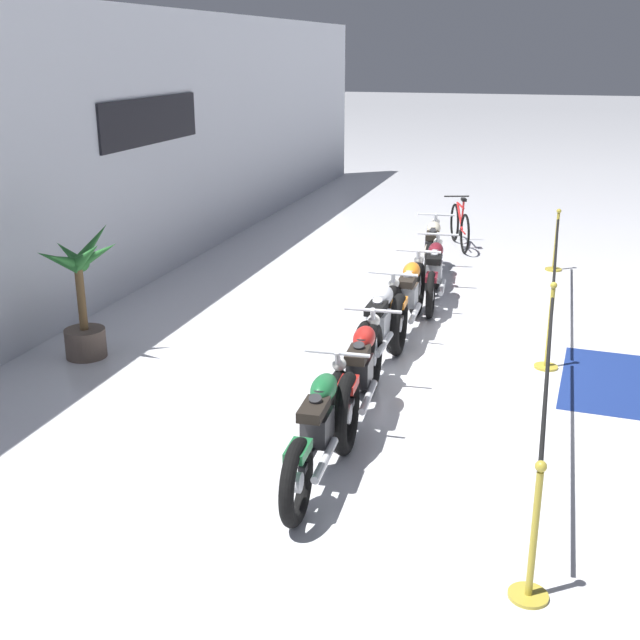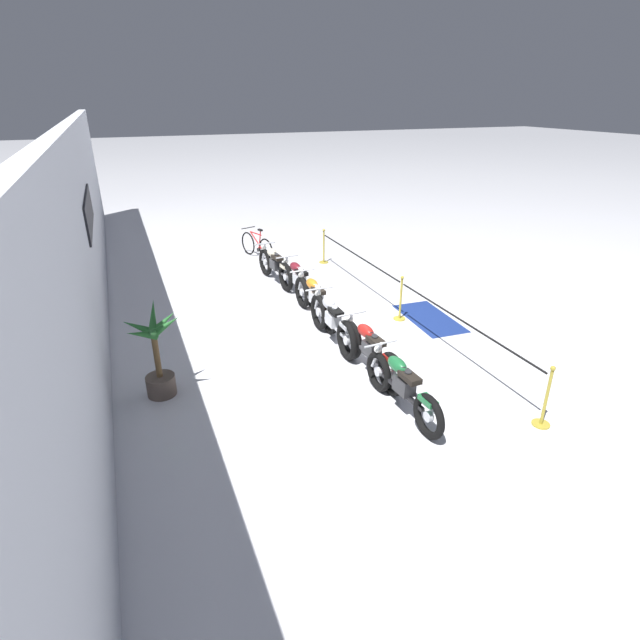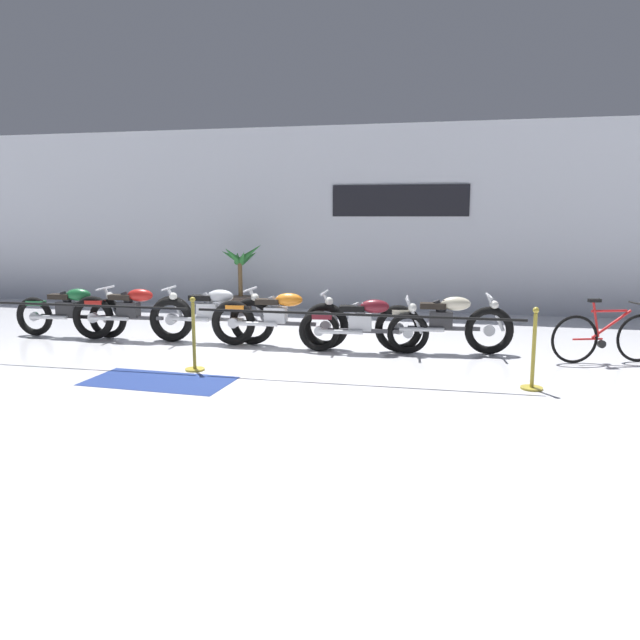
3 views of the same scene
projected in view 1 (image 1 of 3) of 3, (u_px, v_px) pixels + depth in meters
ground_plane at (444, 353)px, 9.93m from camera, size 120.00×120.00×0.00m
back_wall at (66, 166)px, 10.64m from camera, size 28.00×0.29×4.20m
motorcycle_green_0 at (319, 429)px, 6.93m from camera, size 2.17×0.62×0.93m
motorcycle_red_1 at (361, 375)px, 8.04m from camera, size 2.23×0.62×0.97m
motorcycle_silver_2 at (379, 328)px, 9.38m from camera, size 2.27×0.62×0.98m
motorcycle_orange_3 at (409, 299)px, 10.48m from camera, size 2.36×0.62×0.96m
motorcycle_maroon_4 at (434, 273)px, 11.77m from camera, size 2.09×0.62×0.91m
motorcycle_cream_5 at (432, 251)px, 12.97m from camera, size 2.19×0.62×0.96m
bicycle at (460, 227)px, 15.13m from camera, size 1.68×0.66×0.97m
potted_palm_left_of_row at (82, 299)px, 9.60m from camera, size 1.10×0.95×1.62m
stanchion_far_left at (549, 346)px, 8.12m from camera, size 9.00×0.28×1.05m
stanchion_mid_left at (548, 339)px, 9.37m from camera, size 0.28×0.28×1.05m
stanchion_mid_right at (555, 250)px, 13.53m from camera, size 0.28×0.28×1.05m
floor_banner at (606, 381)px, 9.10m from camera, size 1.98×1.07×0.01m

